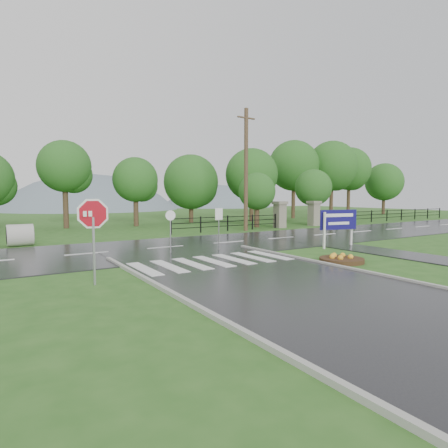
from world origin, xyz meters
TOP-DOWN VIEW (x-y plane):
  - ground at (0.00, 0.00)m, footprint 120.00×120.00m
  - main_road at (0.00, 10.00)m, footprint 90.00×8.00m
  - walkway at (8.50, 4.00)m, footprint 2.20×11.00m
  - crosswalk at (0.00, 5.00)m, footprint 6.50×2.80m
  - curb_left at (-3.55, -4.00)m, footprint 0.15×24.00m
  - pillar_west at (13.00, 16.00)m, footprint 1.00×1.00m
  - pillar_east at (17.00, 16.00)m, footprint 1.00×1.00m
  - fence_west at (7.75, 16.00)m, footprint 9.58×0.08m
  - fence_east at (27.75, 16.00)m, footprint 20.58×0.08m
  - hills at (3.49, 65.00)m, footprint 102.00×48.00m
  - treeline at (1.00, 24.00)m, footprint 83.20×5.20m
  - stop_sign at (-5.11, 3.65)m, footprint 1.25×0.32m
  - estate_billboard at (7.97, 5.34)m, footprint 2.27×0.50m
  - flower_bed at (4.61, 2.22)m, footprint 1.82×1.82m
  - reg_sign_small at (1.92, 7.70)m, footprint 0.47×0.10m
  - reg_sign_round at (-0.55, 8.07)m, footprint 0.48×0.09m
  - utility_pole_east at (9.11, 15.50)m, footprint 1.68×0.31m
  - entrance_tree_left at (11.69, 17.50)m, footprint 3.19×3.19m
  - entrance_tree_right at (18.40, 17.50)m, footprint 3.49×3.49m

SIDE VIEW (x-z plane):
  - hills at x=3.49m, z-range -39.54..8.46m
  - ground at x=0.00m, z-range 0.00..0.00m
  - main_road at x=0.00m, z-range -0.02..0.02m
  - walkway at x=8.50m, z-range -0.02..0.02m
  - curb_left at x=-3.55m, z-range -0.06..0.06m
  - treeline at x=1.00m, z-range -5.00..5.00m
  - crosswalk at x=0.00m, z-range 0.05..0.07m
  - flower_bed at x=4.61m, z-range -0.05..0.32m
  - fence_west at x=7.75m, z-range 0.12..1.32m
  - fence_east at x=27.75m, z-range 0.14..1.34m
  - pillar_west at x=13.00m, z-range 0.06..2.30m
  - pillar_east at x=17.00m, z-range 0.06..2.30m
  - reg_sign_round at x=-0.55m, z-range 0.29..2.38m
  - estate_billboard at x=7.97m, z-range 0.38..2.40m
  - reg_sign_small at x=1.92m, z-range 0.45..2.60m
  - stop_sign at x=-5.11m, z-range 0.55..3.44m
  - entrance_tree_left at x=11.69m, z-range 0.73..5.42m
  - entrance_tree_right at x=18.40m, z-range 0.83..6.06m
  - utility_pole_east at x=9.11m, z-range 0.08..9.48m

